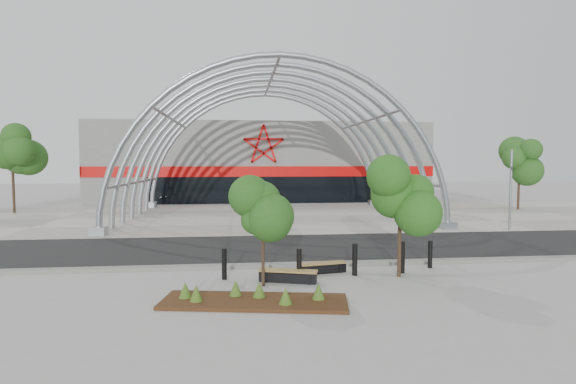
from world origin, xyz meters
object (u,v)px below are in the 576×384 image
(signal_pole, at_px, (511,188))
(bench_1, at_px, (322,268))
(street_tree_1, at_px, (400,196))
(bench_0, at_px, (288,276))
(bollard_2, at_px, (355,259))
(street_tree_0, at_px, (263,213))

(signal_pole, relative_size, bench_1, 2.53)
(street_tree_1, distance_m, bench_0, 4.79)
(bench_1, bearing_deg, bollard_2, -22.48)
(bench_0, distance_m, bench_1, 1.74)
(street_tree_0, distance_m, bollard_2, 3.91)
(signal_pole, distance_m, bench_1, 15.59)
(signal_pole, bearing_deg, bench_1, -145.79)
(bollard_2, bearing_deg, street_tree_1, -12.14)
(signal_pole, height_order, bollard_2, signal_pole)
(street_tree_0, xyz_separation_m, bench_1, (2.21, 1.46, -2.20))
(signal_pole, relative_size, bench_0, 2.35)
(signal_pole, distance_m, street_tree_0, 18.07)
(signal_pole, xyz_separation_m, bench_0, (-14.11, -9.75, -2.29))
(street_tree_1, bearing_deg, street_tree_0, -172.02)
(signal_pole, relative_size, street_tree_1, 1.20)
(bench_1, relative_size, bollard_2, 1.64)
(bench_0, xyz_separation_m, bollard_2, (2.47, 0.63, 0.37))
(bollard_2, bearing_deg, street_tree_0, -163.18)
(street_tree_1, bearing_deg, signal_pole, 43.02)
(street_tree_1, xyz_separation_m, bench_0, (-3.98, -0.30, -2.65))
(signal_pole, height_order, street_tree_1, signal_pole)
(bench_0, relative_size, bench_1, 1.08)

